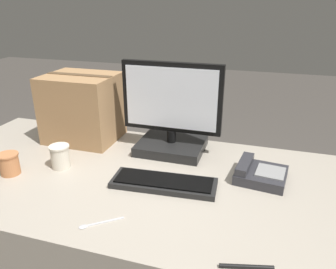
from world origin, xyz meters
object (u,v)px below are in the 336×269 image
Objects in this scene: keyboard at (164,183)px; cardboard_box at (83,108)px; desk_phone at (259,173)px; pen_marker at (246,267)px; paper_cup_left at (9,164)px; monitor at (171,119)px; spoon at (95,224)px; paper_cup_right at (60,156)px.

keyboard is 1.21× the size of cardboard_box.
desk_phone is 1.46× the size of pen_marker.
desk_phone reaches higher than pen_marker.
pen_marker is at bearing -13.80° from paper_cup_left.
desk_phone is 2.34× the size of paper_cup_left.
pen_marker is (0.35, -0.34, -0.01)m from keyboard.
monitor is 5.10× the size of paper_cup_left.
spoon is (-0.14, -0.29, -0.01)m from keyboard.
paper_cup_right is at bearing -37.28° from pen_marker.
monitor is at bearing -1.13° from cardboard_box.
paper_cup_right is 0.34m from cardboard_box.
paper_cup_right is at bearing -143.24° from monitor.
pen_marker is (0.88, -0.67, -0.16)m from cardboard_box.
cardboard_box is at bearing 178.87° from monitor.
paper_cup_left is at bearing -59.41° from spoon.
paper_cup_left reaches higher than keyboard.
paper_cup_left reaches higher than spoon.
keyboard is at bearing -58.43° from pen_marker.
keyboard is at bearing -148.45° from desk_phone.
paper_cup_right is 0.69× the size of pen_marker.
paper_cup_right is 0.29× the size of cardboard_box.
keyboard is 2.86× the size of pen_marker.
paper_cup_left is 0.20m from paper_cup_right.
paper_cup_right is at bearing -162.95° from desk_phone.
desk_phone is at bearing 14.64° from paper_cup_left.
desk_phone is at bearing -175.42° from spoon.
pen_marker is (0.82, -0.36, -0.05)m from paper_cup_right.
cardboard_box is (-0.06, 0.32, 0.12)m from paper_cup_right.
paper_cup_left is 1.02m from pen_marker.
desk_phone is 1.03m from paper_cup_left.
cardboard_box is 1.12m from pen_marker.
cardboard_box is (-0.54, 0.33, 0.15)m from keyboard.
paper_cup_left reaches higher than pen_marker.
keyboard is at bearing 8.68° from paper_cup_left.
desk_phone is (0.35, 0.16, 0.01)m from keyboard.
keyboard is at bearing -31.49° from cardboard_box.
monitor is 0.36m from keyboard.
pen_marker is at bearing 136.37° from spoon.
monitor reaches higher than pen_marker.
monitor is at bearing -72.02° from pen_marker.
keyboard is at bearing -153.63° from spoon.
monitor is at bearing -135.15° from spoon.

